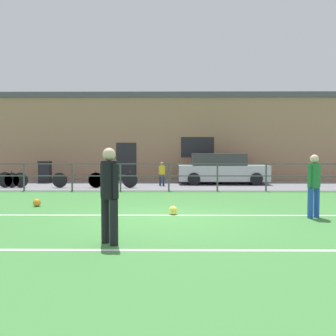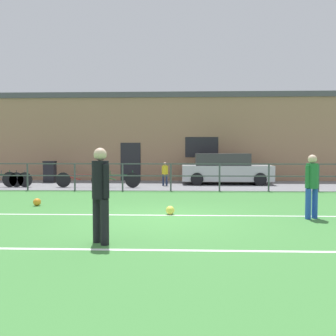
{
  "view_description": "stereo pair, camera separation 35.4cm",
  "coord_description": "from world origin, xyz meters",
  "px_view_note": "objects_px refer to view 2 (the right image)",
  "views": [
    {
      "loc": [
        0.09,
        -8.88,
        1.69
      ],
      "look_at": [
        -0.01,
        3.23,
        1.09
      ],
      "focal_mm": 38.75,
      "sensor_mm": 36.0,
      "label": 1
    },
    {
      "loc": [
        0.45,
        -8.87,
        1.69
      ],
      "look_at": [
        -0.01,
        3.23,
        1.09
      ],
      "focal_mm": 38.75,
      "sensor_mm": 36.0,
      "label": 2
    }
  ],
  "objects_px": {
    "soccer_ball_match": "(37,202)",
    "soccer_ball_spare": "(170,210)",
    "spectator_child": "(165,172)",
    "parked_car_red": "(225,169)",
    "player_goalkeeper": "(100,189)",
    "bicycle_parked_1": "(81,180)",
    "bicycle_parked_2": "(7,179)",
    "trash_bin_0": "(50,172)",
    "bicycle_parked_0": "(116,180)",
    "player_striker": "(312,182)"
  },
  "relations": [
    {
      "from": "soccer_ball_match",
      "to": "soccer_ball_spare",
      "type": "relative_size",
      "value": 1.02
    },
    {
      "from": "soccer_ball_match",
      "to": "bicycle_parked_1",
      "type": "height_order",
      "value": "bicycle_parked_1"
    },
    {
      "from": "player_goalkeeper",
      "to": "trash_bin_0",
      "type": "height_order",
      "value": "player_goalkeeper"
    },
    {
      "from": "player_goalkeeper",
      "to": "bicycle_parked_2",
      "type": "xyz_separation_m",
      "value": [
        -6.44,
        9.64,
        -0.61
      ]
    },
    {
      "from": "parked_car_red",
      "to": "bicycle_parked_0",
      "type": "bearing_deg",
      "value": -158.34
    },
    {
      "from": "soccer_ball_spare",
      "to": "spectator_child",
      "type": "height_order",
      "value": "spectator_child"
    },
    {
      "from": "soccer_ball_match",
      "to": "bicycle_parked_0",
      "type": "bearing_deg",
      "value": 74.73
    },
    {
      "from": "soccer_ball_spare",
      "to": "soccer_ball_match",
      "type": "bearing_deg",
      "value": 161.88
    },
    {
      "from": "player_striker",
      "to": "bicycle_parked_0",
      "type": "xyz_separation_m",
      "value": [
        -6.15,
        7.07,
        -0.53
      ]
    },
    {
      "from": "spectator_child",
      "to": "bicycle_parked_2",
      "type": "bearing_deg",
      "value": 21.83
    },
    {
      "from": "player_goalkeeper",
      "to": "soccer_ball_match",
      "type": "height_order",
      "value": "player_goalkeeper"
    },
    {
      "from": "player_striker",
      "to": "bicycle_parked_0",
      "type": "height_order",
      "value": "player_striker"
    },
    {
      "from": "player_goalkeeper",
      "to": "bicycle_parked_0",
      "type": "distance_m",
      "value": 9.78
    },
    {
      "from": "soccer_ball_match",
      "to": "trash_bin_0",
      "type": "height_order",
      "value": "trash_bin_0"
    },
    {
      "from": "parked_car_red",
      "to": "player_goalkeeper",
      "type": "bearing_deg",
      "value": -107.23
    },
    {
      "from": "soccer_ball_match",
      "to": "spectator_child",
      "type": "height_order",
      "value": "spectator_child"
    },
    {
      "from": "soccer_ball_spare",
      "to": "bicycle_parked_1",
      "type": "height_order",
      "value": "bicycle_parked_1"
    },
    {
      "from": "bicycle_parked_2",
      "to": "soccer_ball_spare",
      "type": "bearing_deg",
      "value": -41.16
    },
    {
      "from": "spectator_child",
      "to": "bicycle_parked_1",
      "type": "bearing_deg",
      "value": 28.69
    },
    {
      "from": "player_striker",
      "to": "trash_bin_0",
      "type": "distance_m",
      "value": 13.85
    },
    {
      "from": "bicycle_parked_0",
      "to": "player_goalkeeper",
      "type": "bearing_deg",
      "value": -81.24
    },
    {
      "from": "player_striker",
      "to": "spectator_child",
      "type": "height_order",
      "value": "player_striker"
    },
    {
      "from": "bicycle_parked_2",
      "to": "trash_bin_0",
      "type": "relative_size",
      "value": 2.05
    },
    {
      "from": "spectator_child",
      "to": "bicycle_parked_1",
      "type": "distance_m",
      "value": 3.88
    },
    {
      "from": "bicycle_parked_1",
      "to": "spectator_child",
      "type": "bearing_deg",
      "value": 14.74
    },
    {
      "from": "player_striker",
      "to": "spectator_child",
      "type": "bearing_deg",
      "value": -93.93
    },
    {
      "from": "bicycle_parked_1",
      "to": "bicycle_parked_2",
      "type": "height_order",
      "value": "bicycle_parked_2"
    },
    {
      "from": "bicycle_parked_0",
      "to": "parked_car_red",
      "type": "bearing_deg",
      "value": 21.66
    },
    {
      "from": "parked_car_red",
      "to": "bicycle_parked_0",
      "type": "height_order",
      "value": "parked_car_red"
    },
    {
      "from": "spectator_child",
      "to": "trash_bin_0",
      "type": "distance_m",
      "value": 6.23
    },
    {
      "from": "soccer_ball_spare",
      "to": "parked_car_red",
      "type": "xyz_separation_m",
      "value": [
        2.46,
        8.66,
        0.63
      ]
    },
    {
      "from": "bicycle_parked_0",
      "to": "bicycle_parked_1",
      "type": "distance_m",
      "value": 1.59
    },
    {
      "from": "soccer_ball_spare",
      "to": "spectator_child",
      "type": "distance_m",
      "value": 7.66
    },
    {
      "from": "parked_car_red",
      "to": "bicycle_parked_2",
      "type": "xyz_separation_m",
      "value": [
        -10.06,
        -2.03,
        -0.37
      ]
    },
    {
      "from": "soccer_ball_spare",
      "to": "bicycle_parked_2",
      "type": "bearing_deg",
      "value": 138.84
    },
    {
      "from": "trash_bin_0",
      "to": "player_goalkeeper",
      "type": "bearing_deg",
      "value": -65.99
    },
    {
      "from": "bicycle_parked_0",
      "to": "spectator_child",
      "type": "bearing_deg",
      "value": 24.57
    },
    {
      "from": "player_goalkeeper",
      "to": "bicycle_parked_0",
      "type": "xyz_separation_m",
      "value": [
        -1.49,
        9.64,
        -0.61
      ]
    },
    {
      "from": "player_striker",
      "to": "bicycle_parked_1",
      "type": "distance_m",
      "value": 10.49
    },
    {
      "from": "soccer_ball_spare",
      "to": "bicycle_parked_1",
      "type": "bearing_deg",
      "value": 122.51
    },
    {
      "from": "soccer_ball_match",
      "to": "bicycle_parked_0",
      "type": "height_order",
      "value": "bicycle_parked_0"
    },
    {
      "from": "player_goalkeeper",
      "to": "spectator_child",
      "type": "height_order",
      "value": "player_goalkeeper"
    },
    {
      "from": "soccer_ball_spare",
      "to": "bicycle_parked_2",
      "type": "relative_size",
      "value": 0.1
    },
    {
      "from": "soccer_ball_match",
      "to": "soccer_ball_spare",
      "type": "xyz_separation_m",
      "value": [
        4.09,
        -1.34,
        -0.0
      ]
    },
    {
      "from": "player_striker",
      "to": "parked_car_red",
      "type": "bearing_deg",
      "value": -113.78
    },
    {
      "from": "soccer_ball_spare",
      "to": "trash_bin_0",
      "type": "bearing_deg",
      "value": 125.75
    },
    {
      "from": "soccer_ball_spare",
      "to": "spectator_child",
      "type": "relative_size",
      "value": 0.21
    },
    {
      "from": "bicycle_parked_0",
      "to": "trash_bin_0",
      "type": "bearing_deg",
      "value": 147.79
    },
    {
      "from": "bicycle_parked_0",
      "to": "soccer_ball_spare",
      "type": "bearing_deg",
      "value": -68.29
    },
    {
      "from": "bicycle_parked_1",
      "to": "bicycle_parked_2",
      "type": "bearing_deg",
      "value": -180.0
    }
  ]
}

